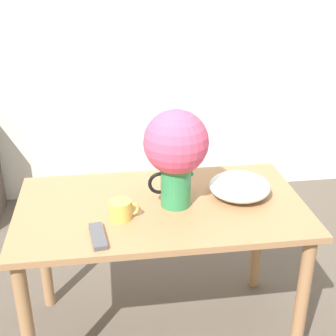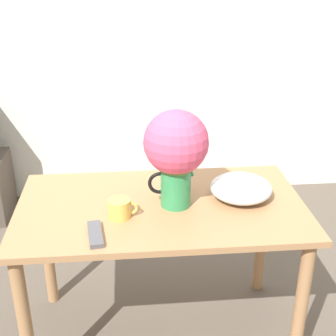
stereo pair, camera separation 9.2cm
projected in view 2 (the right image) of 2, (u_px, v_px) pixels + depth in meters
name	position (u px, v px, depth m)	size (l,w,h in m)	color
wall_back	(143.00, 34.00, 3.46)	(8.00, 0.05, 2.60)	silver
table	(160.00, 226.00, 2.22)	(1.34, 0.75, 0.78)	#A3754C
flower_vase	(176.00, 150.00, 2.06)	(0.29, 0.29, 0.46)	#2D844C
coffee_mug	(120.00, 209.00, 2.05)	(0.13, 0.10, 0.09)	gold
white_bowl	(241.00, 188.00, 2.21)	(0.29, 0.29, 0.10)	silver
remote_control	(95.00, 234.00, 1.92)	(0.08, 0.19, 0.02)	#4C4C51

